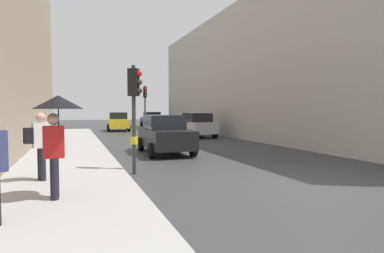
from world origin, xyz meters
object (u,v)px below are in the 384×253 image
Objects in this scene: car_yellow_taxi at (118,122)px; pedestrian_with_black_backpack at (39,142)px; car_blue_van at (151,119)px; car_dark_suv at (165,134)px; traffic_light_far_median at (145,101)px; pedestrian_with_umbrella at (57,118)px; traffic_light_near_right at (134,99)px; car_silver_hatchback at (196,125)px.

car_yellow_taxi is 22.52m from pedestrian_with_black_backpack.
car_blue_van is 2.37× the size of pedestrian_with_black_backpack.
car_dark_suv is 2.40× the size of pedestrian_with_black_backpack.
pedestrian_with_umbrella is (-5.62, -17.85, -0.85)m from traffic_light_far_median.
car_dark_suv is at bearing -97.21° from traffic_light_far_median.
car_yellow_taxi is (2.22, 21.26, -1.45)m from traffic_light_near_right.
traffic_light_far_median is at bearing -105.36° from car_blue_van.
car_yellow_taxi is at bearing 79.83° from pedestrian_with_umbrella.
traffic_light_far_median is 0.93× the size of car_blue_van.
pedestrian_with_umbrella reaches higher than pedestrian_with_black_backpack.
pedestrian_with_black_backpack reaches higher than car_silver_hatchback.
pedestrian_with_black_backpack is (-9.33, -12.93, 0.29)m from car_silver_hatchback.
traffic_light_far_median reaches higher than car_silver_hatchback.
pedestrian_with_black_backpack is at bearing 104.69° from pedestrian_with_umbrella.
traffic_light_near_right is (-3.53, -15.08, -0.36)m from traffic_light_far_median.
car_silver_hatchback is at bearing -90.11° from car_blue_van.
traffic_light_near_right reaches higher than pedestrian_with_black_backpack.
car_dark_suv is (-4.57, -22.45, 0.00)m from car_blue_van.
traffic_light_far_median reaches higher than traffic_light_near_right.
pedestrian_with_umbrella is (-8.80, -14.95, 0.96)m from car_silver_hatchback.
car_silver_hatchback is at bearing 61.14° from traffic_light_near_right.
pedestrian_with_black_backpack is (-0.53, 2.02, -0.68)m from pedestrian_with_umbrella.
pedestrian_with_umbrella is at bearing -120.50° from car_silver_hatchback.
car_blue_van is at bearing 89.89° from car_silver_hatchback.
traffic_light_near_right is 1.57× the size of pedestrian_with_umbrella.
car_silver_hatchback is (3.19, -2.90, -1.81)m from traffic_light_far_median.
car_silver_hatchback is (6.71, 12.19, -1.45)m from traffic_light_near_right.
car_blue_van is 1.96× the size of pedestrian_with_umbrella.
traffic_light_near_right is at bearing 15.80° from pedestrian_with_black_backpack.
car_blue_van is (3.22, 11.71, -1.81)m from traffic_light_far_median.
car_blue_van and car_yellow_taxi have the same top height.
car_blue_van is at bearing 50.73° from car_yellow_taxi.
traffic_light_near_right reaches higher than car_blue_van.
car_blue_van and car_silver_hatchback have the same top height.
car_yellow_taxi is at bearing 84.05° from traffic_light_near_right.
car_yellow_taxi is (0.05, 16.91, 0.00)m from car_dark_suv.
traffic_light_near_right is 0.80× the size of car_blue_van.
pedestrian_with_umbrella is (-8.83, -29.55, 0.96)m from car_blue_van.
car_yellow_taxi is 10.12m from car_silver_hatchback.
car_yellow_taxi is 2.44× the size of pedestrian_with_black_backpack.
traffic_light_far_median is 12.28m from car_blue_van.
traffic_light_far_median is 10.97m from car_dark_suv.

